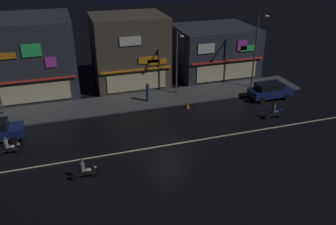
{
  "coord_description": "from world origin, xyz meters",
  "views": [
    {
      "loc": [
        -6.92,
        -21.86,
        14.02
      ],
      "look_at": [
        0.6,
        2.02,
        1.8
      ],
      "focal_mm": 36.69,
      "sensor_mm": 36.0,
      "label": 1
    }
  ],
  "objects_px": {
    "streetlamp_mid": "(177,58)",
    "pedestrian_on_sidewalk": "(148,93)",
    "streetlamp_east": "(257,45)",
    "motorcycle_opposite_lane": "(274,112)",
    "motorcycle_following": "(8,147)",
    "traffic_cone": "(188,106)",
    "parked_car_near_kerb": "(270,90)",
    "motorcycle_lead": "(84,170)"
  },
  "relations": [
    {
      "from": "motorcycle_opposite_lane",
      "to": "motorcycle_lead",
      "type": "bearing_deg",
      "value": -174.24
    },
    {
      "from": "streetlamp_mid",
      "to": "streetlamp_east",
      "type": "bearing_deg",
      "value": -4.62
    },
    {
      "from": "streetlamp_mid",
      "to": "parked_car_near_kerb",
      "type": "bearing_deg",
      "value": -23.06
    },
    {
      "from": "pedestrian_on_sidewalk",
      "to": "traffic_cone",
      "type": "relative_size",
      "value": 3.55
    },
    {
      "from": "streetlamp_east",
      "to": "parked_car_near_kerb",
      "type": "height_order",
      "value": "streetlamp_east"
    },
    {
      "from": "streetlamp_east",
      "to": "pedestrian_on_sidewalk",
      "type": "relative_size",
      "value": 4.07
    },
    {
      "from": "streetlamp_mid",
      "to": "pedestrian_on_sidewalk",
      "type": "relative_size",
      "value": 3.29
    },
    {
      "from": "parked_car_near_kerb",
      "to": "motorcycle_lead",
      "type": "distance_m",
      "value": 20.71
    },
    {
      "from": "streetlamp_mid",
      "to": "streetlamp_east",
      "type": "distance_m",
      "value": 8.47
    },
    {
      "from": "streetlamp_mid",
      "to": "traffic_cone",
      "type": "height_order",
      "value": "streetlamp_mid"
    },
    {
      "from": "traffic_cone",
      "to": "streetlamp_east",
      "type": "bearing_deg",
      "value": 17.74
    },
    {
      "from": "streetlamp_east",
      "to": "motorcycle_opposite_lane",
      "type": "height_order",
      "value": "streetlamp_east"
    },
    {
      "from": "streetlamp_east",
      "to": "pedestrian_on_sidewalk",
      "type": "height_order",
      "value": "streetlamp_east"
    },
    {
      "from": "motorcycle_following",
      "to": "traffic_cone",
      "type": "distance_m",
      "value": 15.89
    },
    {
      "from": "parked_car_near_kerb",
      "to": "motorcycle_following",
      "type": "xyz_separation_m",
      "value": [
        -24.21,
        -3.3,
        -0.24
      ]
    },
    {
      "from": "motorcycle_opposite_lane",
      "to": "parked_car_near_kerb",
      "type": "bearing_deg",
      "value": 55.21
    },
    {
      "from": "motorcycle_lead",
      "to": "streetlamp_mid",
      "type": "bearing_deg",
      "value": -138.32
    },
    {
      "from": "streetlamp_east",
      "to": "traffic_cone",
      "type": "relative_size",
      "value": 14.44
    },
    {
      "from": "pedestrian_on_sidewalk",
      "to": "motorcycle_lead",
      "type": "bearing_deg",
      "value": 104.35
    },
    {
      "from": "motorcycle_lead",
      "to": "traffic_cone",
      "type": "height_order",
      "value": "motorcycle_lead"
    },
    {
      "from": "pedestrian_on_sidewalk",
      "to": "traffic_cone",
      "type": "distance_m",
      "value": 4.15
    },
    {
      "from": "pedestrian_on_sidewalk",
      "to": "motorcycle_following",
      "type": "distance_m",
      "value": 13.64
    },
    {
      "from": "pedestrian_on_sidewalk",
      "to": "traffic_cone",
      "type": "bearing_deg",
      "value": -169.01
    },
    {
      "from": "parked_car_near_kerb",
      "to": "traffic_cone",
      "type": "distance_m",
      "value": 8.76
    },
    {
      "from": "motorcycle_lead",
      "to": "motorcycle_opposite_lane",
      "type": "distance_m",
      "value": 17.45
    },
    {
      "from": "pedestrian_on_sidewalk",
      "to": "motorcycle_opposite_lane",
      "type": "xyz_separation_m",
      "value": [
        9.88,
        -6.79,
        -0.41
      ]
    },
    {
      "from": "streetlamp_mid",
      "to": "parked_car_near_kerb",
      "type": "height_order",
      "value": "streetlamp_mid"
    },
    {
      "from": "streetlamp_east",
      "to": "traffic_cone",
      "type": "xyz_separation_m",
      "value": [
        -8.49,
        -2.72,
        -4.49
      ]
    },
    {
      "from": "pedestrian_on_sidewalk",
      "to": "parked_car_near_kerb",
      "type": "bearing_deg",
      "value": -144.88
    },
    {
      "from": "parked_car_near_kerb",
      "to": "motorcycle_lead",
      "type": "bearing_deg",
      "value": -157.38
    },
    {
      "from": "streetlamp_mid",
      "to": "motorcycle_lead",
      "type": "height_order",
      "value": "streetlamp_mid"
    },
    {
      "from": "streetlamp_east",
      "to": "motorcycle_following",
      "type": "height_order",
      "value": "streetlamp_east"
    },
    {
      "from": "streetlamp_east",
      "to": "traffic_cone",
      "type": "height_order",
      "value": "streetlamp_east"
    },
    {
      "from": "motorcycle_following",
      "to": "parked_car_near_kerb",
      "type": "bearing_deg",
      "value": 15.98
    },
    {
      "from": "streetlamp_mid",
      "to": "traffic_cone",
      "type": "bearing_deg",
      "value": -91.46
    },
    {
      "from": "streetlamp_mid",
      "to": "motorcycle_opposite_lane",
      "type": "relative_size",
      "value": 3.38
    },
    {
      "from": "streetlamp_mid",
      "to": "pedestrian_on_sidewalk",
      "type": "bearing_deg",
      "value": -164.29
    },
    {
      "from": "streetlamp_east",
      "to": "motorcycle_opposite_lane",
      "type": "xyz_separation_m",
      "value": [
        -1.87,
        -7.05,
        -4.13
      ]
    },
    {
      "from": "motorcycle_opposite_lane",
      "to": "traffic_cone",
      "type": "bearing_deg",
      "value": 139.58
    },
    {
      "from": "streetlamp_east",
      "to": "pedestrian_on_sidewalk",
      "type": "bearing_deg",
      "value": -178.73
    },
    {
      "from": "parked_car_near_kerb",
      "to": "motorcycle_following",
      "type": "height_order",
      "value": "parked_car_near_kerb"
    },
    {
      "from": "streetlamp_mid",
      "to": "traffic_cone",
      "type": "xyz_separation_m",
      "value": [
        -0.09,
        -3.4,
        -3.7
      ]
    }
  ]
}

